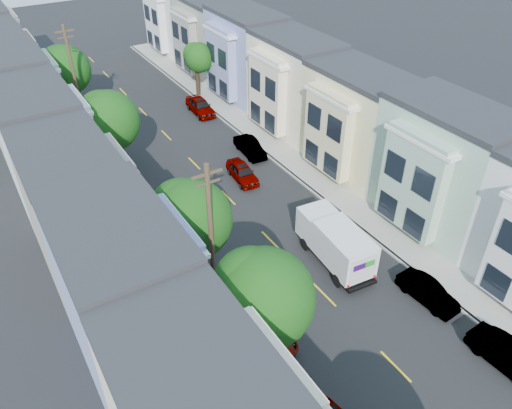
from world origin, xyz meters
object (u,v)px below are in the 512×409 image
Objects in this scene: tree_c at (189,220)px; tree_far_r at (199,58)px; tree_b at (262,299)px; utility_pole_near at (212,247)px; tree_e at (65,70)px; parked_right_d at (200,106)px; fedex_truck at (335,242)px; parked_left_c at (261,328)px; parked_left_d at (171,214)px; parked_right_b at (428,292)px; lead_sedan at (242,172)px; utility_pole_far at (76,82)px; tree_d at (108,122)px; parked_right_c at (250,147)px; parked_right_a at (508,356)px.

tree_far_r is at bearing 62.98° from tree_c.
utility_pole_near reaches higher than tree_b.
parked_right_d is at bearing -25.26° from tree_e.
fedex_truck is (8.65, 0.11, -3.54)m from utility_pole_near.
utility_pole_near is at bearing 115.99° from parked_left_c.
parked_left_d is at bearing -86.07° from tree_e.
tree_b is 1.69× the size of parked_right_d.
tree_b reaches higher than parked_right_b.
tree_e reaches higher than fedex_truck.
utility_pole_far is at bearing 127.05° from lead_sedan.
tree_c is 1.24× the size of fedex_truck.
lead_sedan is 0.88× the size of parked_right_d.
parked_left_c is at bearing -85.94° from tree_d.
parked_right_c is at bearing 53.07° from utility_pole_near.
tree_far_r reaches higher than parked_left_d.
tree_c is 14.58m from parked_right_b.
utility_pole_far reaches higher than tree_b.
tree_d is at bearing 90.00° from tree_c.
tree_e reaches higher than tree_far_r.
fedex_truck is 1.45× the size of lead_sedan.
tree_e reaches higher than parked_right_c.
tree_far_r is 0.57× the size of utility_pole_far.
tree_c reaches higher than parked_right_c.
utility_pole_near is 5.38m from parked_left_c.
fedex_truck is (8.65, -25.89, -3.54)m from utility_pole_far.
tree_d reaches higher than tree_e.
lead_sedan is 17.38m from parked_right_b.
parked_right_a is at bearing -94.01° from parked_right_b.
tree_c is 1.53× the size of parked_left_d.
lead_sedan reaches higher than parked_right_b.
parked_left_c is 1.00× the size of parked_left_d.
tree_far_r is at bearing 59.20° from parked_left_d.
tree_c is 9.69m from fedex_truck.
lead_sedan is 0.85× the size of parked_left_d.
tree_c is 1.87× the size of parked_right_c.
tree_c reaches higher than parked_left_c.
tree_d is 1.87× the size of parked_right_c.
tree_e is at bearing 94.87° from parked_left_d.
parked_right_d is (11.20, -1.38, -4.38)m from utility_pole_far.
tree_b is 1.93× the size of lead_sedan.
utility_pole_far reaches higher than parked_left_c.
parked_left_d is at bearing 81.63° from utility_pole_near.
parked_left_c is at bearing -153.93° from fedex_truck.
fedex_truck is at bearing -83.43° from lead_sedan.
tree_far_r is 1.17× the size of parked_left_c.
tree_e is at bearing 157.93° from parked_right_d.
tree_c is at bearing -117.02° from tree_far_r.
parked_left_d is (0.00, 12.14, 0.00)m from parked_left_c.
tree_far_r is 1.43× the size of parked_right_c.
lead_sedan is at bearing 62.64° from tree_b.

